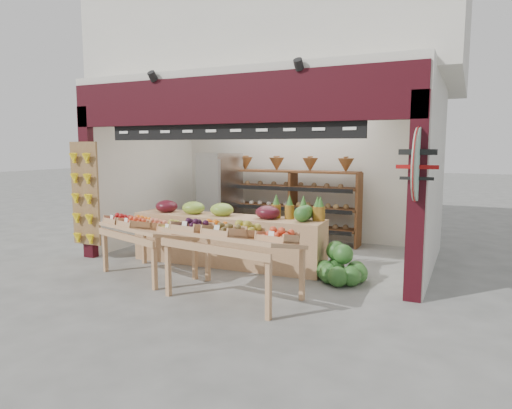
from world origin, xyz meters
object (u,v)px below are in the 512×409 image
(refrigerator, at_px, (220,196))
(cardboard_stack, at_px, (194,236))
(mid_counter, at_px, (227,238))
(watermelon_pile, at_px, (341,268))
(display_table_right, at_px, (231,235))
(back_shelving, at_px, (293,191))
(display_table_left, at_px, (146,227))

(refrigerator, distance_m, cardboard_stack, 1.30)
(mid_counter, height_order, watermelon_pile, mid_counter)
(cardboard_stack, height_order, display_table_right, display_table_right)
(refrigerator, distance_m, mid_counter, 2.29)
(refrigerator, bearing_deg, cardboard_stack, -68.10)
(back_shelving, distance_m, cardboard_stack, 2.24)
(watermelon_pile, bearing_deg, back_shelving, 124.74)
(back_shelving, height_order, display_table_left, back_shelving)
(back_shelving, height_order, watermelon_pile, back_shelving)
(mid_counter, distance_m, display_table_left, 1.37)
(display_table_right, distance_m, watermelon_pile, 1.81)
(cardboard_stack, bearing_deg, back_shelving, 44.79)
(cardboard_stack, height_order, watermelon_pile, cardboard_stack)
(display_table_right, relative_size, watermelon_pile, 2.32)
(mid_counter, bearing_deg, refrigerator, 122.77)
(back_shelving, height_order, refrigerator, refrigerator)
(cardboard_stack, xyz_separation_m, display_table_right, (2.01, -2.20, 0.57))
(refrigerator, relative_size, mid_counter, 0.55)
(mid_counter, distance_m, watermelon_pile, 2.02)
(display_table_left, relative_size, watermelon_pile, 2.14)
(refrigerator, relative_size, cardboard_stack, 1.69)
(refrigerator, relative_size, display_table_right, 1.03)
(display_table_left, bearing_deg, mid_counter, 50.33)
(watermelon_pile, bearing_deg, display_table_left, -163.16)
(refrigerator, distance_m, display_table_right, 3.91)
(back_shelving, relative_size, refrigerator, 1.52)
(display_table_left, bearing_deg, back_shelving, 70.21)
(mid_counter, bearing_deg, cardboard_stack, 146.37)
(cardboard_stack, distance_m, mid_counter, 1.41)
(display_table_right, xyz_separation_m, watermelon_pile, (1.14, 1.26, -0.62))
(refrigerator, bearing_deg, back_shelving, 32.09)
(back_shelving, relative_size, display_table_right, 1.56)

